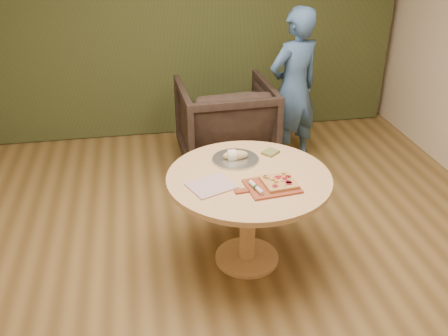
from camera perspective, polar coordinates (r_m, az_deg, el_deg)
room_shell at (r=3.03m, az=2.42°, el=7.08°), size 5.04×6.04×2.84m
curtain at (r=5.80m, az=-4.02°, el=17.27°), size 4.80×0.14×2.78m
pedestal_table at (r=3.66m, az=2.82°, el=-2.81°), size 1.19×1.19×0.75m
pizza_paddle at (r=3.45m, az=5.35°, el=-2.12°), size 0.46×0.32×0.01m
flatbread_pizza at (r=3.47m, az=6.32°, el=-1.61°), size 0.24×0.24×0.04m
cutlery_roll at (r=3.39m, az=3.69°, el=-2.21°), size 0.07×0.20×0.03m
newspaper at (r=3.45m, az=-1.46°, el=-2.03°), size 0.37×0.35×0.01m
serving_tray at (r=3.80m, az=1.32°, el=1.00°), size 0.36×0.36×0.02m
bread_roll at (r=3.78m, az=1.19°, el=1.48°), size 0.19×0.09×0.09m
green_packet at (r=3.91m, az=5.33°, el=1.79°), size 0.16×0.15×0.02m
armchair at (r=5.24m, az=0.17°, el=5.66°), size 0.98×0.92×0.97m
person_standing at (r=5.14m, az=7.96°, el=8.90°), size 0.70×0.58×1.64m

